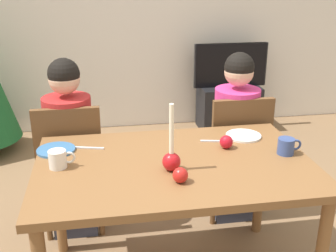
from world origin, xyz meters
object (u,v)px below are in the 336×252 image
tv (231,65)px  plate_right (243,136)px  chair_left (71,161)px  plate_left (56,150)px  person_left_child (71,151)px  person_right_child (235,140)px  chair_right (236,150)px  mug_left (58,159)px  mug_right (286,146)px  tv_stand (228,107)px  apple_by_left_plate (180,175)px  dining_table (174,177)px  candle_centerpiece (171,157)px  apple_near_candle (226,142)px

tv → plate_right: bearing=-105.6°
chair_left → plate_left: 0.44m
person_left_child → person_right_child: bearing=0.0°
person_left_child → plate_left: bearing=-96.0°
chair_right → mug_left: size_ratio=6.90×
person_left_child → plate_left: person_left_child is taller
chair_right → tv: (0.49, 1.69, 0.20)m
mug_right → person_right_child: bearing=95.4°
mug_right → tv_stand: bearing=79.4°
apple_by_left_plate → dining_table: bearing=86.6°
chair_right → plate_left: 1.22m
mug_left → mug_right: 1.17m
tv_stand → tv: 0.47m
person_right_child → plate_left: bearing=-160.7°
chair_left → person_right_child: person_right_child is taller
candle_centerpiece → person_left_child: bearing=126.1°
person_right_child → person_left_child: bearing=180.0°
person_left_child → plate_left: (-0.04, -0.40, 0.19)m
chair_left → person_right_child: (1.10, 0.03, 0.06)m
dining_table → person_left_child: person_left_child is taller
dining_table → candle_centerpiece: bearing=-110.0°
chair_left → candle_centerpiece: size_ratio=2.66×
person_left_child → mug_right: (1.16, -0.64, 0.22)m
dining_table → chair_left: (-0.56, 0.61, -0.15)m
plate_left → mug_left: (0.03, -0.21, 0.04)m
dining_table → person_right_child: person_right_child is taller
plate_left → apple_near_candle: 0.92m
person_right_child → mug_right: person_right_child is taller
tv → apple_by_left_plate: bearing=-112.4°
plate_right → dining_table: bearing=-149.8°
candle_centerpiece → apple_near_candle: 0.40m
tv → plate_left: 2.63m
tv_stand → plate_left: plate_left is taller
person_left_child → candle_centerpiece: size_ratio=3.47×
chair_left → tv: tv is taller
person_left_child → tv: 2.30m
apple_near_candle → chair_right: bearing=64.5°
chair_right → mug_left: 1.28m
plate_right → apple_by_left_plate: 0.67m
tv_stand → mug_left: size_ratio=4.90×
dining_table → plate_right: size_ratio=6.84×
chair_left → tv_stand: 2.34m
tv_stand → apple_by_left_plate: apple_by_left_plate is taller
tv_stand → candle_centerpiece: (-1.06, -2.39, 0.58)m
person_left_child → mug_left: bearing=-91.1°
chair_left → tv: (1.59, 1.69, 0.20)m
dining_table → person_right_child: 0.84m
chair_right → apple_near_candle: size_ratio=12.30×
person_right_child → plate_left: 1.22m
tv_stand → mug_left: bearing=-125.2°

